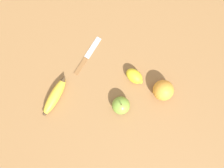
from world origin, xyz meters
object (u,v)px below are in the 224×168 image
at_px(lemon, 135,76).
at_px(orange, 163,90).
at_px(banana, 55,95).
at_px(apple, 121,105).
at_px(paring_knife, 87,57).

bearing_deg(lemon, orange, 122.91).
distance_m(banana, apple, 0.27).
distance_m(apple, paring_knife, 0.26).
height_order(banana, apple, apple).
xyz_separation_m(orange, lemon, (0.07, -0.11, -0.02)).
bearing_deg(orange, apple, -9.02).
bearing_deg(apple, orange, 170.98).
distance_m(orange, apple, 0.18).
bearing_deg(apple, lemon, -143.42).
relative_size(banana, lemon, 1.84).
relative_size(banana, paring_knife, 0.95).
distance_m(apple, lemon, 0.13).
distance_m(banana, lemon, 0.33).
xyz_separation_m(apple, paring_knife, (0.03, -0.25, -0.03)).
height_order(apple, lemon, apple).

